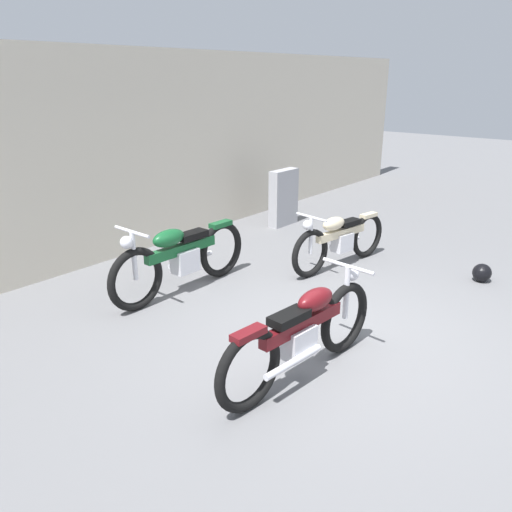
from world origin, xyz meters
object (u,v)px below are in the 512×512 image
at_px(stone_marker, 284,198).
at_px(helmet, 482,273).
at_px(motorcycle_maroon, 303,333).
at_px(motorcycle_green, 180,257).
at_px(motorcycle_cream, 340,239).

xyz_separation_m(stone_marker, helmet, (-0.54, -3.78, -0.39)).
bearing_deg(motorcycle_maroon, helmet, -4.38).
height_order(helmet, motorcycle_green, motorcycle_green).
height_order(motorcycle_maroon, motorcycle_cream, motorcycle_maroon).
relative_size(stone_marker, motorcycle_green, 0.47).
bearing_deg(stone_marker, motorcycle_cream, -123.09).
bearing_deg(motorcycle_green, stone_marker, -164.45).
distance_m(motorcycle_cream, motorcycle_green, 2.38).
height_order(motorcycle_cream, motorcycle_green, motorcycle_green).
bearing_deg(helmet, motorcycle_green, 134.34).
height_order(motorcycle_maroon, motorcycle_green, motorcycle_green).
height_order(stone_marker, helmet, stone_marker).
bearing_deg(helmet, motorcycle_cream, 112.23).
bearing_deg(motorcycle_maroon, stone_marker, 43.52).
relative_size(helmet, motorcycle_green, 0.11).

